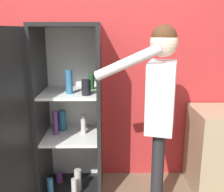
% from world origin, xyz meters
% --- Properties ---
extents(wall_back, '(7.00, 0.06, 2.55)m').
position_xyz_m(wall_back, '(0.00, 0.98, 1.27)').
color(wall_back, '#B72D2D').
rests_on(wall_back, ground_plane).
extents(refrigerator, '(0.80, 1.22, 1.75)m').
position_xyz_m(refrigerator, '(-0.28, 0.53, 0.86)').
color(refrigerator, black).
rests_on(refrigerator, ground_plane).
extents(person, '(0.74, 0.52, 1.73)m').
position_xyz_m(person, '(0.63, 0.26, 1.12)').
color(person, '#262628').
rests_on(person, ground_plane).
extents(counter, '(0.63, 0.57, 0.89)m').
position_xyz_m(counter, '(1.39, 0.64, 0.44)').
color(counter, tan).
rests_on(counter, ground_plane).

